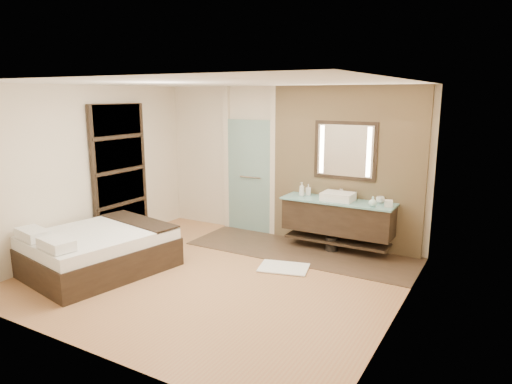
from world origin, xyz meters
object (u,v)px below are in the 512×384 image
Objects in this scene: mirror_unit at (345,151)px; waste_bin at (332,244)px; vanity at (338,217)px; bed at (98,250)px.

mirror_unit reaches higher than waste_bin.
mirror_unit is 4.28× the size of waste_bin.
mirror_unit is (0.00, 0.24, 1.07)m from vanity.
waste_bin is at bearing 53.79° from bed.
waste_bin is (-0.06, -0.31, -1.53)m from mirror_unit.
bed is 8.79× the size of waste_bin.
vanity is 0.85× the size of bed.
vanity is 3.77m from bed.
mirror_unit is at bearing 56.44° from bed.
vanity reaches higher than bed.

